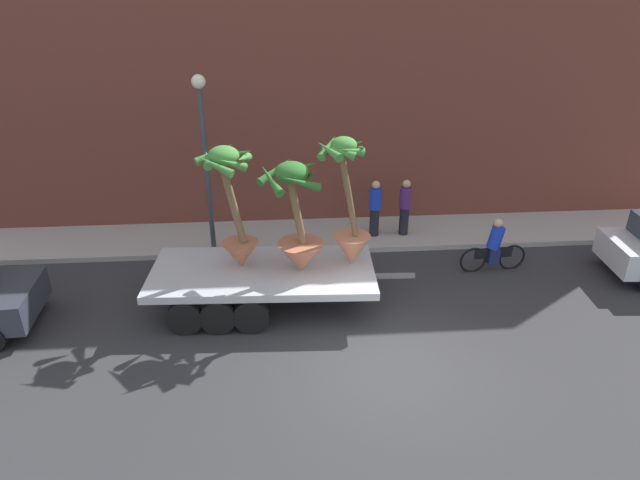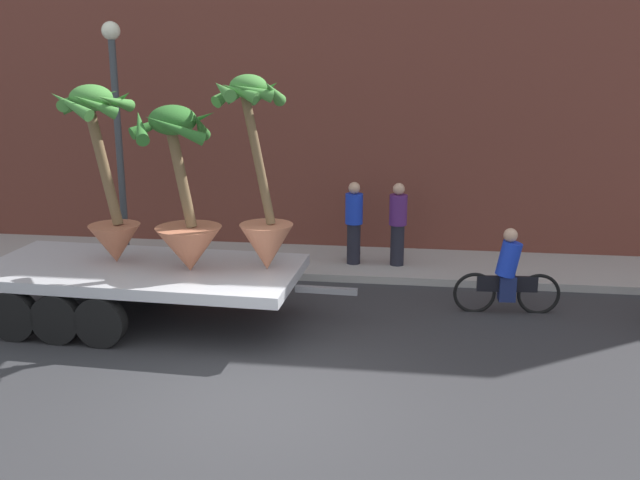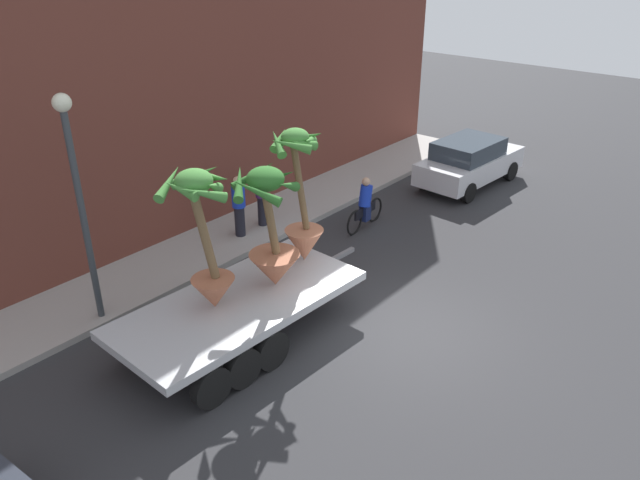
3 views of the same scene
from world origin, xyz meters
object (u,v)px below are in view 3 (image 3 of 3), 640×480
at_px(potted_palm_front, 271,239).
at_px(street_lamp, 77,183).
at_px(potted_palm_rear, 301,209).
at_px(pedestrian_near_gate, 262,195).
at_px(parked_car, 469,161).
at_px(potted_palm_middle, 205,244).
at_px(flatbed_trailer, 231,314).
at_px(cyclist, 365,206).
at_px(pedestrian_far_left, 239,205).

distance_m(potted_palm_front, street_lamp, 3.95).
bearing_deg(potted_palm_front, street_lamp, 127.60).
bearing_deg(potted_palm_rear, pedestrian_near_gate, 57.61).
xyz_separation_m(potted_palm_rear, parked_car, (8.96, 0.50, -1.45)).
bearing_deg(pedestrian_near_gate, parked_car, -22.35).
distance_m(potted_palm_middle, potted_palm_front, 1.49).
bearing_deg(parked_car, flatbed_trailer, -177.03).
bearing_deg(pedestrian_near_gate, flatbed_trailer, -142.10).
relative_size(flatbed_trailer, potted_palm_middle, 2.14).
bearing_deg(potted_palm_rear, cyclist, 16.23).
bearing_deg(pedestrian_near_gate, street_lamp, -174.12).
height_order(potted_palm_middle, potted_palm_front, potted_palm_middle).
bearing_deg(potted_palm_middle, parked_car, 2.11).
height_order(parked_car, pedestrian_near_gate, pedestrian_near_gate).
bearing_deg(potted_palm_front, potted_palm_rear, 11.46).
relative_size(potted_palm_rear, pedestrian_near_gate, 1.81).
relative_size(potted_palm_front, cyclist, 1.44).
relative_size(potted_palm_middle, parked_car, 0.69).
height_order(cyclist, parked_car, parked_car).
height_order(flatbed_trailer, pedestrian_far_left, pedestrian_far_left).
bearing_deg(flatbed_trailer, street_lamp, 113.43).
bearing_deg(cyclist, pedestrian_far_left, 143.41).
bearing_deg(flatbed_trailer, parked_car, 2.97).
height_order(potted_palm_rear, pedestrian_near_gate, potted_palm_rear).
height_order(potted_palm_front, pedestrian_far_left, potted_palm_front).
bearing_deg(street_lamp, flatbed_trailer, -66.57).
bearing_deg(parked_car, potted_palm_front, -175.81).
bearing_deg(parked_car, potted_palm_rear, -176.78).
xyz_separation_m(potted_palm_middle, pedestrian_far_left, (3.81, 3.23, -1.36)).
xyz_separation_m(pedestrian_near_gate, pedestrian_far_left, (-0.90, -0.02, 0.00)).
distance_m(potted_palm_rear, potted_palm_front, 1.23).
distance_m(flatbed_trailer, potted_palm_rear, 2.72).
bearing_deg(pedestrian_near_gate, cyclist, -47.45).
bearing_deg(potted_palm_middle, pedestrian_far_left, 40.25).
height_order(potted_palm_rear, potted_palm_middle, potted_palm_rear).
xyz_separation_m(potted_palm_rear, street_lamp, (-3.48, 2.75, 0.96)).
xyz_separation_m(parked_car, pedestrian_far_left, (-7.75, 2.80, 0.22)).
bearing_deg(parked_car, cyclist, 172.08).
relative_size(potted_palm_rear, pedestrian_far_left, 1.81).
relative_size(pedestrian_far_left, street_lamp, 0.35).
bearing_deg(potted_palm_rear, street_lamp, 141.75).
bearing_deg(potted_palm_rear, potted_palm_front, -168.54).
height_order(potted_palm_rear, cyclist, potted_palm_rear).
distance_m(potted_palm_rear, potted_palm_middle, 2.61).
distance_m(potted_palm_rear, pedestrian_far_left, 3.73).
distance_m(potted_palm_rear, street_lamp, 4.54).
height_order(flatbed_trailer, potted_palm_front, potted_palm_front).
distance_m(flatbed_trailer, potted_palm_middle, 1.69).
bearing_deg(potted_palm_middle, potted_palm_front, -12.62).
xyz_separation_m(flatbed_trailer, street_lamp, (-1.22, 2.82, 2.47)).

